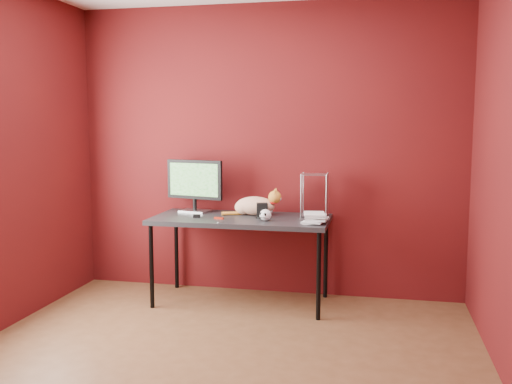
% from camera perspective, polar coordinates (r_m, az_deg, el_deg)
% --- Properties ---
extents(room, '(3.52, 3.52, 2.61)m').
position_cam_1_polar(room, '(3.44, -4.55, 5.11)').
color(room, '#53331C').
rests_on(room, ground).
extents(desk, '(1.50, 0.70, 0.75)m').
position_cam_1_polar(desk, '(4.88, -1.51, -3.11)').
color(desk, black).
rests_on(desk, ground).
extents(monitor, '(0.54, 0.22, 0.47)m').
position_cam_1_polar(monitor, '(5.13, -6.16, 0.88)').
color(monitor, '#A7A7AB').
rests_on(monitor, desk).
extents(cat, '(0.52, 0.19, 0.24)m').
position_cam_1_polar(cat, '(4.96, -0.04, -1.37)').
color(cat, '#BF5F28').
rests_on(cat, desk).
extents(skull_mug, '(0.10, 0.11, 0.10)m').
position_cam_1_polar(skull_mug, '(4.67, 0.95, -2.31)').
color(skull_mug, silver).
rests_on(skull_mug, desk).
extents(speaker, '(0.11, 0.11, 0.13)m').
position_cam_1_polar(speaker, '(4.81, 0.63, -1.93)').
color(speaker, black).
rests_on(speaker, desk).
extents(book_stack, '(0.20, 0.25, 0.90)m').
position_cam_1_polar(book_stack, '(4.59, 5.06, 2.51)').
color(book_stack, beige).
rests_on(book_stack, desk).
extents(wire_rack, '(0.23, 0.19, 0.37)m').
position_cam_1_polar(wire_rack, '(4.93, 5.87, -0.27)').
color(wire_rack, '#A7A7AB').
rests_on(wire_rack, desk).
extents(pocket_knife, '(0.08, 0.04, 0.02)m').
position_cam_1_polar(pocket_knife, '(4.78, -3.73, -2.63)').
color(pocket_knife, '#9D1C0C').
rests_on(pocket_knife, desk).
extents(black_gadget, '(0.06, 0.04, 0.03)m').
position_cam_1_polar(black_gadget, '(4.87, -5.94, -2.41)').
color(black_gadget, black).
rests_on(black_gadget, desk).
extents(washer, '(0.05, 0.05, 0.00)m').
position_cam_1_polar(washer, '(4.62, -3.67, -3.04)').
color(washer, '#A7A7AB').
rests_on(washer, desk).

